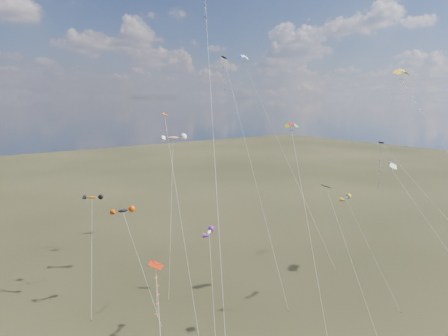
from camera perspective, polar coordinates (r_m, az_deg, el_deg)
diamond_black_high at (r=73.24m, az=0.47°, el=11.70°), size 7.96×25.21×36.52m
diamond_navy_tall at (r=52.71m, az=-2.51°, el=18.57°), size 15.00×25.09×43.37m
diamond_black_mid at (r=48.93m, az=16.23°, el=-8.02°), size 3.49×12.63×18.66m
diamond_red_low at (r=33.46m, az=-9.52°, el=-18.08°), size 5.15×11.00×16.31m
diamond_navy_right at (r=57.11m, az=22.27°, el=-0.82°), size 12.58×17.41×23.40m
diamond_orange_center at (r=55.90m, az=-7.05°, el=-1.73°), size 8.43×22.30×26.78m
parafoil_yellow at (r=65.02m, az=24.14°, el=12.47°), size 5.78×22.48×33.66m
parafoil_blue_white at (r=85.02m, az=2.85°, el=15.49°), size 2.62×26.91×38.11m
parafoil_striped at (r=72.37m, az=23.01°, el=0.55°), size 3.34×15.59×18.96m
parafoil_tricolor at (r=59.58m, az=9.70°, el=5.89°), size 10.88×17.30×25.70m
novelty_black_orange at (r=58.81m, az=-14.22°, el=-5.97°), size 2.99×10.90×13.74m
novelty_orange_black at (r=62.07m, az=-18.34°, el=-4.07°), size 5.16×9.40×15.01m
novelty_white_purple at (r=49.52m, az=-2.13°, el=-9.21°), size 5.18×8.19×13.26m
novelty_redwhite_stripe at (r=67.18m, az=-7.28°, el=4.24°), size 9.28×11.87×23.13m
novelty_blue_yellow at (r=60.33m, az=17.07°, el=-4.17°), size 3.21×9.21×15.27m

